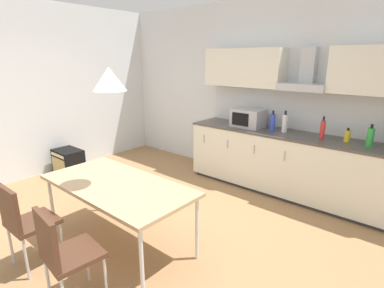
{
  "coord_description": "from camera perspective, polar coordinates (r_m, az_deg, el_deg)",
  "views": [
    {
      "loc": [
        2.45,
        -1.83,
        1.96
      ],
      "look_at": [
        0.27,
        0.73,
        1.0
      ],
      "focal_mm": 28.0,
      "sensor_mm": 36.0,
      "label": 1
    }
  ],
  "objects": [
    {
      "name": "bottle_white",
      "position": [
        4.57,
        17.26,
        3.84
      ],
      "size": [
        0.08,
        0.08,
        0.32
      ],
      "color": "white",
      "rests_on": "kitchen_counter"
    },
    {
      "name": "dining_table",
      "position": [
        3.22,
        -14.06,
        -7.98
      ],
      "size": [
        1.68,
        0.83,
        0.72
      ],
      "color": "tan",
      "rests_on": "ground_plane"
    },
    {
      "name": "kitchen_counter",
      "position": [
        4.63,
        18.61,
        -3.76
      ],
      "size": [
        3.28,
        0.67,
        0.92
      ],
      "color": "#333333",
      "rests_on": "ground_plane"
    },
    {
      "name": "bottle_green",
      "position": [
        4.25,
        30.83,
        1.16
      ],
      "size": [
        0.08,
        0.08,
        0.28
      ],
      "color": "green",
      "rests_on": "kitchen_counter"
    },
    {
      "name": "bottle_red",
      "position": [
        4.32,
        23.6,
        2.51
      ],
      "size": [
        0.07,
        0.07,
        0.31
      ],
      "color": "red",
      "rests_on": "kitchen_counter"
    },
    {
      "name": "bottle_blue",
      "position": [
        4.62,
        15.11,
        4.05
      ],
      "size": [
        0.07,
        0.07,
        0.3
      ],
      "color": "blue",
      "rests_on": "kitchen_counter"
    },
    {
      "name": "chair_near_right",
      "position": [
        2.66,
        -23.49,
        -18.0
      ],
      "size": [
        0.44,
        0.44,
        0.87
      ],
      "color": "#4C2D1E",
      "rests_on": "ground_plane"
    },
    {
      "name": "pendant_lamp",
      "position": [
        2.96,
        -15.51,
        11.84
      ],
      "size": [
        0.32,
        0.32,
        0.22
      ],
      "primitive_type": "cone",
      "color": "silver"
    },
    {
      "name": "guitar_amp",
      "position": [
        5.67,
        -22.46,
        -3.17
      ],
      "size": [
        0.52,
        0.37,
        0.44
      ],
      "color": "black",
      "rests_on": "ground_plane"
    },
    {
      "name": "ground_plane",
      "position": [
        3.64,
        -11.29,
        -17.18
      ],
      "size": [
        8.26,
        7.77,
        0.02
      ],
      "primitive_type": "cube",
      "color": "#9E754C"
    },
    {
      "name": "wall_back",
      "position": [
        5.12,
        11.78,
        9.77
      ],
      "size": [
        6.6,
        0.1,
        2.87
      ],
      "primitive_type": "cube",
      "color": "silver",
      "rests_on": "ground_plane"
    },
    {
      "name": "chair_near_left",
      "position": [
        3.27,
        -29.51,
        -12.15
      ],
      "size": [
        0.41,
        0.41,
        0.87
      ],
      "color": "#4C2D1E",
      "rests_on": "ground_plane"
    },
    {
      "name": "upper_wall_cabinets",
      "position": [
        4.53,
        20.91,
        13.07
      ],
      "size": [
        3.26,
        0.4,
        0.59
      ],
      "color": "silver"
    },
    {
      "name": "bottle_yellow",
      "position": [
        4.35,
        27.48,
        1.37
      ],
      "size": [
        0.08,
        0.08,
        0.18
      ],
      "color": "yellow",
      "rests_on": "kitchen_counter"
    },
    {
      "name": "wall_left",
      "position": [
        5.59,
        -30.6,
        8.4
      ],
      "size": [
        0.1,
        6.22,
        2.87
      ],
      "primitive_type": "cube",
      "color": "silver",
      "rests_on": "ground_plane"
    },
    {
      "name": "microwave",
      "position": [
        4.8,
        10.62,
        4.9
      ],
      "size": [
        0.48,
        0.35,
        0.28
      ],
      "color": "#ADADB2",
      "rests_on": "kitchen_counter"
    },
    {
      "name": "backsplash_tile",
      "position": [
        4.73,
        20.84,
        5.75
      ],
      "size": [
        3.26,
        0.02,
        0.57
      ],
      "primitive_type": "cube",
      "color": "silver",
      "rests_on": "kitchen_counter"
    }
  ]
}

